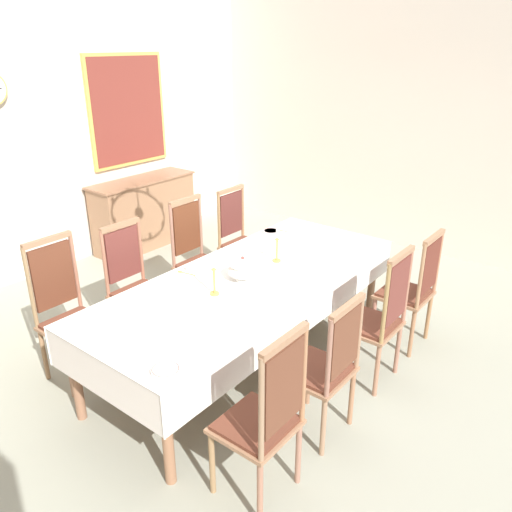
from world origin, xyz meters
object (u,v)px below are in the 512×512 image
chair_south_a (265,416)px  candlestick_east (277,248)px  sideboard (145,213)px  soup_tureen (243,268)px  bowl_near_left (194,267)px  chair_north_a (67,310)px  chair_north_d (240,237)px  dining_table (248,285)px  bowl_far_left (166,371)px  chair_south_c (379,316)px  chair_north_b (135,283)px  candlestick_west (214,279)px  spoon_secondary (275,229)px  spoon_primary (182,272)px  chair_south_b (325,365)px  bowl_near_right (271,232)px  framed_painting (128,110)px  chair_south_d (412,288)px  chair_north_c (197,255)px

chair_south_a → candlestick_east: 1.78m
sideboard → soup_tureen: bearing=65.0°
soup_tureen → bowl_near_left: bearing=102.8°
chair_north_a → chair_north_d: chair_north_a is taller
dining_table → bowl_near_left: 0.49m
bowl_near_left → bowl_far_left: 1.45m
chair_south_c → bowl_far_left: bearing=162.6°
chair_north_b → candlestick_west: bearing=89.2°
soup_tureen → bowl_far_left: (-1.24, -0.45, -0.08)m
chair_south_c → chair_north_d: chair_south_c is taller
candlestick_east → chair_north_b: bearing=128.6°
chair_south_c → spoon_secondary: size_ratio=6.49×
dining_table → bowl_near_left: bowl_near_left is taller
chair_south_a → soup_tureen: (0.99, 0.98, 0.29)m
spoon_primary → chair_south_a: bearing=-129.3°
bowl_far_left → sideboard: bearing=51.7°
bowl_near_left → chair_south_b: bearing=-98.8°
bowl_near_right → framed_painting: (0.38, 2.55, 0.94)m
dining_table → bowl_far_left: bearing=-161.0°
sideboard → chair_north_a: bearing=37.9°
chair_south_d → framed_painting: bearing=86.6°
chair_south_d → spoon_primary: bearing=132.7°
candlestick_west → chair_south_b: bearing=-89.2°
dining_table → chair_south_d: chair_south_d is taller
bowl_near_left → spoon_secondary: 1.20m
chair_north_d → sideboard: bearing=-95.0°
dining_table → framed_painting: size_ratio=2.12×
candlestick_west → bowl_near_left: bearing=62.5°
chair_south_d → soup_tureen: chair_south_d is taller
chair_south_a → bowl_far_left: (-0.25, 0.53, 0.21)m
soup_tureen → candlestick_east: size_ratio=0.75×
framed_painting → chair_south_c: bearing=-102.8°
chair_south_a → chair_south_c: size_ratio=1.01×
chair_south_d → bowl_near_left: 1.89m
candlestick_west → chair_north_d: bearing=33.7°
spoon_primary → framed_painting: bearing=46.9°
dining_table → chair_north_b: size_ratio=2.62×
chair_south_a → candlestick_west: 1.22m
bowl_far_left → chair_south_a: bearing=-65.0°
chair_south_d → bowl_near_left: chair_south_d is taller
chair_north_d → soup_tureen: size_ratio=4.52×
chair_north_c → bowl_near_left: size_ratio=7.61×
chair_north_c → sideboard: 1.95m
chair_north_a → chair_north_c: 1.45m
dining_table → chair_north_b: chair_north_b is taller
chair_south_a → chair_north_a: (0.00, 1.96, 0.01)m
chair_south_b → chair_south_c: bearing=-0.4°
candlestick_east → bowl_far_left: (-1.70, -0.45, -0.11)m
bowl_near_right → soup_tureen: bearing=-155.3°
chair_north_c → bowl_far_left: size_ratio=6.87×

